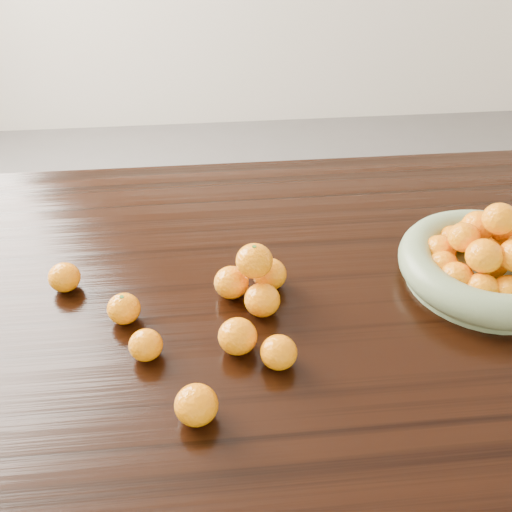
{
  "coord_description": "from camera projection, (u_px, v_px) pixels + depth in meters",
  "views": [
    {
      "loc": [
        -0.12,
        -0.84,
        1.44
      ],
      "look_at": [
        -0.03,
        -0.02,
        0.83
      ],
      "focal_mm": 40.0,
      "sensor_mm": 36.0,
      "label": 1
    }
  ],
  "objects": [
    {
      "name": "ground",
      "position": [
        268.0,
        496.0,
        1.54
      ],
      "size": [
        5.0,
        5.0,
        0.0
      ],
      "primitive_type": "plane",
      "color": "#53514F",
      "rests_on": "ground"
    },
    {
      "name": "dining_table",
      "position": [
        272.0,
        316.0,
        1.15
      ],
      "size": [
        2.0,
        1.0,
        0.75
      ],
      "color": "black",
      "rests_on": "ground"
    },
    {
      "name": "fruit_bowl",
      "position": [
        489.0,
        262.0,
        1.07
      ],
      "size": [
        0.33,
        0.33,
        0.17
      ],
      "rotation": [
        0.0,
        0.0,
        0.27
      ],
      "color": "gray",
      "rests_on": "dining_table"
    },
    {
      "name": "orange_pyramid",
      "position": [
        254.0,
        279.0,
        1.03
      ],
      "size": [
        0.14,
        0.14,
        0.12
      ],
      "rotation": [
        0.0,
        0.0,
        0.23
      ],
      "color": "orange",
      "rests_on": "dining_table"
    },
    {
      "name": "loose_orange_0",
      "position": [
        124.0,
        309.0,
        0.99
      ],
      "size": [
        0.06,
        0.06,
        0.05
      ],
      "primitive_type": "ellipsoid",
      "color": "orange",
      "rests_on": "dining_table"
    },
    {
      "name": "loose_orange_1",
      "position": [
        146.0,
        345.0,
        0.92
      ],
      "size": [
        0.06,
        0.06,
        0.05
      ],
      "primitive_type": "ellipsoid",
      "color": "orange",
      "rests_on": "dining_table"
    },
    {
      "name": "loose_orange_2",
      "position": [
        196.0,
        405.0,
        0.82
      ],
      "size": [
        0.06,
        0.06,
        0.06
      ],
      "primitive_type": "ellipsoid",
      "color": "orange",
      "rests_on": "dining_table"
    },
    {
      "name": "loose_orange_3",
      "position": [
        64.0,
        277.0,
        1.06
      ],
      "size": [
        0.06,
        0.06,
        0.05
      ],
      "primitive_type": "ellipsoid",
      "color": "orange",
      "rests_on": "dining_table"
    },
    {
      "name": "loose_orange_4",
      "position": [
        238.0,
        336.0,
        0.93
      ],
      "size": [
        0.07,
        0.07,
        0.06
      ],
      "primitive_type": "ellipsoid",
      "color": "orange",
      "rests_on": "dining_table"
    },
    {
      "name": "loose_orange_5",
      "position": [
        279.0,
        352.0,
        0.91
      ],
      "size": [
        0.06,
        0.06,
        0.06
      ],
      "primitive_type": "ellipsoid",
      "color": "orange",
      "rests_on": "dining_table"
    }
  ]
}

